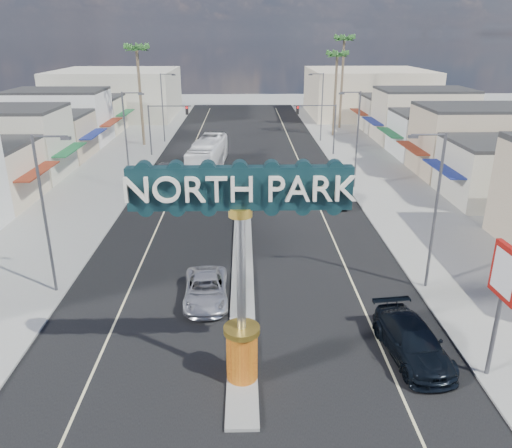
{
  "coord_description": "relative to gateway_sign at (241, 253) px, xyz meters",
  "views": [
    {
      "loc": [
        0.16,
        -15.45,
        13.76
      ],
      "look_at": [
        0.78,
        9.95,
        4.06
      ],
      "focal_mm": 35.0,
      "sensor_mm": 36.0,
      "label": 1
    }
  ],
  "objects": [
    {
      "name": "palm_right_far",
      "position": [
        15.0,
        60.02,
        6.46
      ],
      "size": [
        2.6,
        2.6,
        14.1
      ],
      "color": "brown",
      "rests_on": "ground"
    },
    {
      "name": "suv_left",
      "position": [
        -2.0,
        6.82,
        -5.22
      ],
      "size": [
        2.61,
        5.19,
        1.41
      ],
      "primitive_type": "imported",
      "rotation": [
        0.0,
        0.0,
        0.05
      ],
      "color": "silver",
      "rests_on": "ground"
    },
    {
      "name": "ground",
      "position": [
        0.0,
        28.02,
        -5.93
      ],
      "size": [
        160.0,
        160.0,
        0.0
      ],
      "primitive_type": "plane",
      "color": "gray",
      "rests_on": "ground"
    },
    {
      "name": "traffic_signal_right",
      "position": [
        9.18,
        42.02,
        -1.65
      ],
      "size": [
        5.09,
        0.45,
        6.0
      ],
      "color": "#47474C",
      "rests_on": "ground"
    },
    {
      "name": "streetlight_r_far",
      "position": [
        10.43,
        50.02,
        -0.86
      ],
      "size": [
        2.03,
        0.22,
        9.0
      ],
      "color": "#47474C",
      "rests_on": "ground"
    },
    {
      "name": "streetlight_l_far",
      "position": [
        -10.43,
        50.02,
        -0.86
      ],
      "size": [
        2.03,
        0.22,
        9.0
      ],
      "color": "#47474C",
      "rests_on": "ground"
    },
    {
      "name": "city_bus",
      "position": [
        -3.74,
        35.22,
        -4.3
      ],
      "size": [
        3.91,
        11.91,
        3.26
      ],
      "primitive_type": "imported",
      "rotation": [
        0.0,
        0.0,
        -0.1
      ],
      "color": "white",
      "rests_on": "ground"
    },
    {
      "name": "suv_right",
      "position": [
        7.69,
        1.52,
        -5.13
      ],
      "size": [
        2.87,
        5.73,
        1.6
      ],
      "primitive_type": "imported",
      "rotation": [
        0.0,
        0.0,
        0.12
      ],
      "color": "black",
      "rests_on": "ground"
    },
    {
      "name": "bank_pylon_sign",
      "position": [
        10.49,
        0.05,
        -1.34
      ],
      "size": [
        0.33,
        1.85,
        5.9
      ],
      "rotation": [
        0.0,
        0.0,
        0.05
      ],
      "color": "#47474C",
      "rests_on": "sidewalk_right"
    },
    {
      "name": "streetlight_r_near",
      "position": [
        10.43,
        8.02,
        -0.86
      ],
      "size": [
        2.03,
        0.22,
        9.0
      ],
      "color": "#47474C",
      "rests_on": "ground"
    },
    {
      "name": "streetlight_l_mid",
      "position": [
        -10.43,
        28.02,
        -0.86
      ],
      "size": [
        2.03,
        0.22,
        9.0
      ],
      "color": "#47474C",
      "rests_on": "ground"
    },
    {
      "name": "traffic_signal_left",
      "position": [
        -9.18,
        42.02,
        -1.65
      ],
      "size": [
        5.09,
        0.45,
        6.0
      ],
      "color": "#47474C",
      "rests_on": "ground"
    },
    {
      "name": "sidewalk_right",
      "position": [
        14.0,
        28.02,
        -5.87
      ],
      "size": [
        8.0,
        120.0,
        0.12
      ],
      "primitive_type": "cube",
      "color": "gray",
      "rests_on": "ground"
    },
    {
      "name": "storefront_row_left",
      "position": [
        -24.0,
        41.02,
        -2.93
      ],
      "size": [
        12.0,
        42.0,
        6.0
      ],
      "primitive_type": "cube",
      "color": "beige",
      "rests_on": "ground"
    },
    {
      "name": "sidewalk_left",
      "position": [
        -14.0,
        28.02,
        -5.87
      ],
      "size": [
        8.0,
        120.0,
        0.12
      ],
      "primitive_type": "cube",
      "color": "gray",
      "rests_on": "ground"
    },
    {
      "name": "streetlight_r_mid",
      "position": [
        10.43,
        28.02,
        -0.86
      ],
      "size": [
        2.03,
        0.22,
        9.0
      ],
      "color": "#47474C",
      "rests_on": "ground"
    },
    {
      "name": "palm_left_far",
      "position": [
        -13.0,
        48.02,
        5.57
      ],
      "size": [
        2.6,
        2.6,
        13.1
      ],
      "color": "brown",
      "rests_on": "ground"
    },
    {
      "name": "road",
      "position": [
        0.0,
        28.02,
        -5.92
      ],
      "size": [
        20.0,
        120.0,
        0.01
      ],
      "primitive_type": "cube",
      "color": "black",
      "rests_on": "ground"
    },
    {
      "name": "gateway_sign",
      "position": [
        0.0,
        0.0,
        0.0
      ],
      "size": [
        8.2,
        1.5,
        9.15
      ],
      "color": "#C33D0F",
      "rests_on": "median_island"
    },
    {
      "name": "storefront_row_right",
      "position": [
        24.0,
        41.02,
        -2.93
      ],
      "size": [
        12.0,
        42.0,
        6.0
      ],
      "primitive_type": "cube",
      "color": "#B7B29E",
      "rests_on": "ground"
    },
    {
      "name": "car_parked_left",
      "position": [
        -7.93,
        31.33,
        -5.09
      ],
      "size": [
        2.11,
        4.96,
        1.67
      ],
      "primitive_type": "imported",
      "rotation": [
        0.0,
        0.0,
        -0.03
      ],
      "color": "#5C5C61",
      "rests_on": "ground"
    },
    {
      "name": "backdrop_far_right",
      "position": [
        22.0,
        73.02,
        -1.93
      ],
      "size": [
        20.0,
        20.0,
        8.0
      ],
      "primitive_type": "cube",
      "color": "beige",
      "rests_on": "ground"
    },
    {
      "name": "car_parked_right",
      "position": [
        7.88,
        23.37,
        -5.15
      ],
      "size": [
        1.89,
        4.81,
        1.56
      ],
      "primitive_type": "imported",
      "rotation": [
        0.0,
        0.0,
        0.05
      ],
      "color": "white",
      "rests_on": "ground"
    },
    {
      "name": "streetlight_l_near",
      "position": [
        -10.43,
        8.02,
        -0.86
      ],
      "size": [
        2.03,
        0.22,
        9.0
      ],
      "color": "#47474C",
      "rests_on": "ground"
    },
    {
      "name": "palm_right_mid",
      "position": [
        13.0,
        54.02,
        4.67
      ],
      "size": [
        2.6,
        2.6,
        12.1
      ],
      "color": "brown",
      "rests_on": "ground"
    },
    {
      "name": "median_island",
      "position": [
        0.0,
        12.02,
        -5.85
      ],
      "size": [
        1.3,
        30.0,
        0.16
      ],
      "primitive_type": "cube",
      "color": "gray",
      "rests_on": "ground"
    },
    {
      "name": "backdrop_far_left",
      "position": [
        -22.0,
        73.02,
        -1.93
      ],
      "size": [
        20.0,
        20.0,
        8.0
      ],
      "primitive_type": "cube",
      "color": "#B7B29E",
      "rests_on": "ground"
    }
  ]
}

